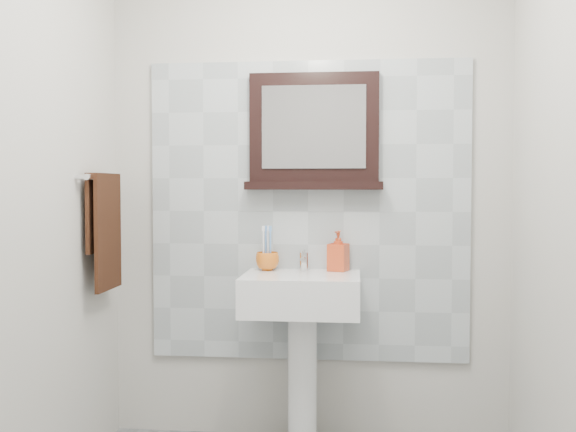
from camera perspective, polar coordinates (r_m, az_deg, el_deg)
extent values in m
cube|color=#B9B7B0|center=(3.39, 1.74, 2.09)|extent=(2.00, 0.01, 2.50)
cube|color=#B9B7B0|center=(1.21, -5.80, 1.27)|extent=(2.00, 0.01, 2.50)
cube|color=#B9B7B0|center=(2.60, -22.72, 1.76)|extent=(0.01, 2.20, 2.50)
cube|color=#A5AEB3|center=(3.38, 1.72, 0.40)|extent=(1.60, 0.02, 1.50)
cylinder|color=white|center=(3.35, 1.22, -13.70)|extent=(0.14, 0.14, 0.68)
cube|color=white|center=(3.20, 1.14, -6.58)|extent=(0.55, 0.44, 0.18)
cylinder|color=silver|center=(3.16, 1.11, -5.30)|extent=(0.32, 0.32, 0.02)
cylinder|color=#4C4C4F|center=(3.16, 1.11, -5.10)|extent=(0.04, 0.04, 0.00)
cylinder|color=silver|center=(3.33, 1.36, -3.87)|extent=(0.04, 0.04, 0.09)
cylinder|color=silver|center=(3.28, 1.30, -3.61)|extent=(0.02, 0.10, 0.02)
cube|color=silver|center=(3.33, 1.38, -2.99)|extent=(0.02, 0.07, 0.01)
imported|color=#D06418|center=(3.33, -1.76, -3.85)|extent=(0.15, 0.15, 0.09)
cylinder|color=white|center=(3.32, -2.09, -2.84)|extent=(0.01, 0.01, 0.19)
cube|color=white|center=(3.31, -2.09, -1.07)|extent=(0.01, 0.01, 0.03)
cylinder|color=#5C8ED3|center=(3.32, -1.50, -2.84)|extent=(0.01, 0.01, 0.19)
cube|color=#5C8ED3|center=(3.31, -1.51, -1.07)|extent=(0.01, 0.01, 0.03)
cylinder|color=white|center=(3.35, -1.72, -2.80)|extent=(0.01, 0.01, 0.19)
cube|color=white|center=(3.34, -1.72, -1.04)|extent=(0.01, 0.01, 0.03)
cylinder|color=#5C8ED3|center=(3.34, -1.90, -2.81)|extent=(0.01, 0.01, 0.19)
cube|color=#5C8ED3|center=(3.33, -1.90, -1.04)|extent=(0.01, 0.01, 0.03)
imported|color=red|center=(3.31, 4.28, -2.96)|extent=(0.11, 0.11, 0.20)
cube|color=black|center=(3.37, 2.21, 7.50)|extent=(0.64, 0.06, 0.54)
cube|color=#99999E|center=(3.34, 2.18, 7.55)|extent=(0.51, 0.01, 0.41)
cube|color=black|center=(3.33, 2.18, 2.59)|extent=(0.68, 0.11, 0.04)
cylinder|color=silver|center=(3.29, -15.37, 3.16)|extent=(0.03, 0.40, 0.03)
cylinder|color=silver|center=(3.12, -17.15, 3.17)|extent=(0.05, 0.02, 0.02)
cylinder|color=silver|center=(3.47, -14.70, 3.13)|extent=(0.05, 0.02, 0.02)
cube|color=black|center=(3.29, -14.99, -1.55)|extent=(0.02, 0.30, 0.52)
cube|color=black|center=(3.30, -15.66, 0.02)|extent=(0.02, 0.30, 0.34)
cube|color=black|center=(3.29, -15.37, 3.25)|extent=(0.06, 0.30, 0.03)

